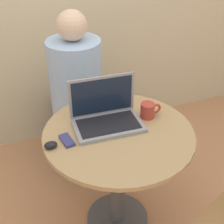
% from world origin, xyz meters
% --- Properties ---
extents(ground_plane, '(12.00, 12.00, 0.00)m').
position_xyz_m(ground_plane, '(0.00, 0.00, 0.00)').
color(ground_plane, tan).
extents(round_table, '(0.82, 0.82, 0.73)m').
position_xyz_m(round_table, '(0.00, 0.00, 0.54)').
color(round_table, '#4C4C51').
rests_on(round_table, ground_plane).
extents(laptop, '(0.39, 0.25, 0.26)m').
position_xyz_m(laptop, '(-0.04, 0.10, 0.78)').
color(laptop, gray).
rests_on(laptop, round_table).
extents(cell_phone, '(0.07, 0.12, 0.02)m').
position_xyz_m(cell_phone, '(-0.28, 0.02, 0.73)').
color(cell_phone, navy).
rests_on(cell_phone, round_table).
extents(computer_mouse, '(0.07, 0.05, 0.03)m').
position_xyz_m(computer_mouse, '(-0.37, -0.00, 0.74)').
color(computer_mouse, black).
rests_on(computer_mouse, round_table).
extents(coffee_cup, '(0.13, 0.08, 0.09)m').
position_xyz_m(coffee_cup, '(0.21, 0.07, 0.77)').
color(coffee_cup, '#B2382D').
rests_on(coffee_cup, round_table).
extents(person_seated, '(0.41, 0.57, 1.23)m').
position_xyz_m(person_seated, '(-0.06, 0.67, 0.51)').
color(person_seated, '#3D4766').
rests_on(person_seated, ground_plane).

